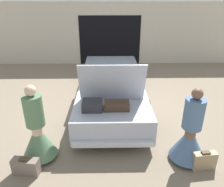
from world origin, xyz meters
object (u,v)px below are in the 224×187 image
Objects in this scene: person_right at (190,137)px; suitcase_beside_right_person at (204,160)px; car at (111,86)px; person_left at (38,134)px; suitcase_beside_left_person at (26,166)px.

person_right is 0.51m from suitcase_beside_right_person.
suitcase_beside_right_person is at bearing -58.87° from car.
person_right is (2.96, -0.12, -0.01)m from person_left.
suitcase_beside_right_person reaches higher than suitcase_beside_left_person.
person_right is 3.14m from suitcase_beside_left_person.
suitcase_beside_right_person is (1.72, -2.85, -0.37)m from car.
suitcase_beside_left_person is at bearing -118.96° from car.
suitcase_beside_left_person is 3.34m from suitcase_beside_right_person.
car reaches higher than person_left.
car is 3.12× the size of person_right.
car is 2.99m from person_right.
person_left reaches higher than suitcase_beside_right_person.
person_left is at bearing -120.85° from car.
person_left is 3.41× the size of suitcase_beside_right_person.
person_right is at bearing 6.01° from suitcase_beside_left_person.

